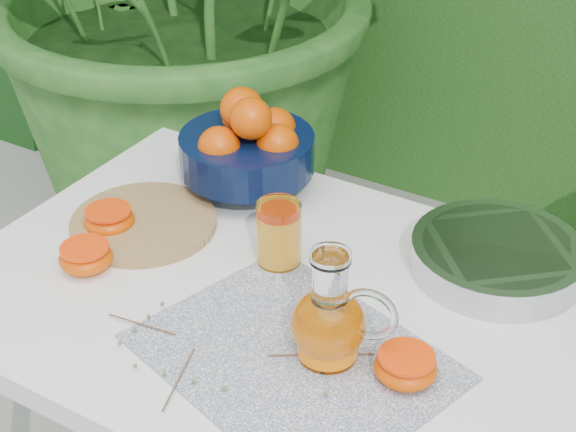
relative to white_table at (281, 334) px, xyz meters
The scene contains 9 objects.
white_table is the anchor object (origin of this frame).
placemat 0.17m from the white_table, 52.03° to the right, with size 0.41×0.32×0.00m, color #0C1B48.
cutting_board 0.31m from the white_table, behind, with size 0.25×0.25×0.02m, color #A57E4A.
fruit_bowl 0.37m from the white_table, 131.65° to the left, with size 0.31×0.31×0.19m.
juice_pitcher 0.21m from the white_table, 34.05° to the right, with size 0.16×0.12×0.17m.
juice_tumbler 0.16m from the white_table, 123.87° to the left, with size 0.08×0.08×0.11m.
saute_pan 0.37m from the white_table, 41.00° to the left, with size 0.50×0.34×0.05m.
orange_halves 0.18m from the white_table, 156.30° to the right, with size 0.68×0.20×0.04m.
thyme_sprigs 0.19m from the white_table, 91.10° to the right, with size 0.37×0.27×0.01m.
Camera 1 is at (0.70, -0.85, 1.58)m, focal length 55.00 mm.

